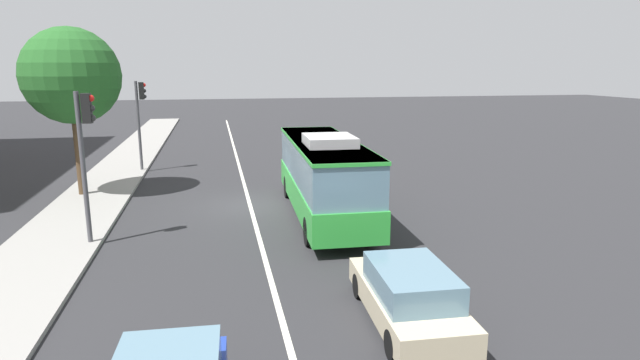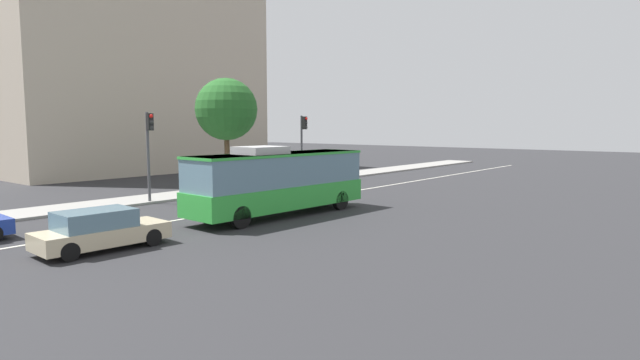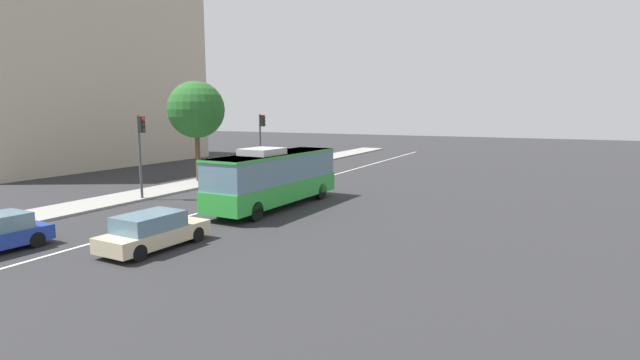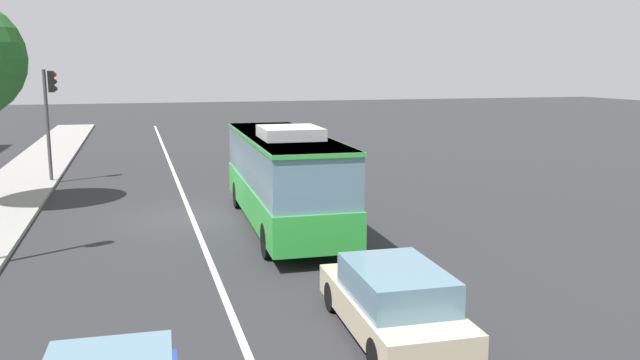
% 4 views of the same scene
% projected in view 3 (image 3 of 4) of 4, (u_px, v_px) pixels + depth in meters
% --- Properties ---
extents(ground_plane, '(160.00, 160.00, 0.00)m').
position_uv_depth(ground_plane, '(258.00, 196.00, 30.47)').
color(ground_plane, '#28282B').
extents(sidewalk_kerb, '(80.00, 3.19, 0.14)m').
position_uv_depth(sidewalk_kerb, '(176.00, 188.00, 33.56)').
color(sidewalk_kerb, gray).
rests_on(sidewalk_kerb, ground_plane).
extents(lane_centre_line, '(76.00, 0.16, 0.01)m').
position_uv_depth(lane_centre_line, '(258.00, 196.00, 30.47)').
color(lane_centre_line, silver).
rests_on(lane_centre_line, ground_plane).
extents(transit_bus, '(10.08, 2.85, 3.46)m').
position_uv_depth(transit_bus, '(275.00, 176.00, 26.82)').
color(transit_bus, green).
rests_on(transit_bus, ground_plane).
extents(sedan_beige, '(4.57, 1.98, 1.46)m').
position_uv_depth(sedan_beige, '(153.00, 231.00, 18.81)').
color(sedan_beige, '#C6B793').
rests_on(sedan_beige, ground_plane).
extents(traffic_light_near_corner, '(0.32, 0.62, 5.20)m').
position_uv_depth(traffic_light_near_corner, '(141.00, 143.00, 28.67)').
color(traffic_light_near_corner, '#47474C').
rests_on(traffic_light_near_corner, ground_plane).
extents(traffic_light_far_corner, '(0.35, 0.62, 5.20)m').
position_uv_depth(traffic_light_far_corner, '(262.00, 134.00, 40.14)').
color(traffic_light_far_corner, '#47474C').
rests_on(traffic_light_far_corner, ground_plane).
extents(street_tree_kerbside_left, '(4.31, 4.31, 7.73)m').
position_uv_depth(street_tree_kerbside_left, '(196.00, 110.00, 35.78)').
color(street_tree_kerbside_left, '#4C3823').
rests_on(street_tree_kerbside_left, ground_plane).
extents(office_block_background, '(25.07, 14.76, 20.40)m').
position_uv_depth(office_block_background, '(69.00, 64.00, 47.94)').
color(office_block_background, '#B7A893').
rests_on(office_block_background, ground_plane).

